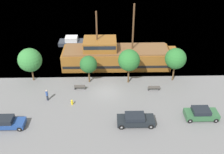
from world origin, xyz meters
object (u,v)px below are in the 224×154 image
object	(u,v)px
moored_boat_dockside	(73,41)
bench_promenade_east	(80,87)
pirate_ship	(115,56)
parked_car_curb_front	(135,120)
bench_promenade_west	(154,88)
pedestrian_walking_near	(47,95)
parked_car_curb_rear	(201,114)
fire_hydrant	(72,102)
parked_car_curb_mid	(4,122)

from	to	relation	value
moored_boat_dockside	bench_promenade_east	world-z (taller)	moored_boat_dockside
pirate_ship	parked_car_curb_front	bearing A→B (deg)	-82.55
moored_boat_dockside	bench_promenade_west	bearing A→B (deg)	-50.76
parked_car_curb_front	pedestrian_walking_near	size ratio (longest dim) A/B	2.66
parked_car_curb_front	parked_car_curb_rear	distance (m)	8.35
parked_car_curb_rear	parked_car_curb_front	bearing A→B (deg)	-173.45
parked_car_curb_front	fire_hydrant	size ratio (longest dim) A/B	5.86
parked_car_curb_rear	fire_hydrant	distance (m)	16.71
parked_car_curb_mid	parked_car_curb_rear	distance (m)	24.04
parked_car_curb_front	bench_promenade_east	world-z (taller)	parked_car_curb_front
bench_promenade_west	parked_car_curb_front	bearing A→B (deg)	-115.58
fire_hydrant	bench_promenade_west	bearing A→B (deg)	15.04
parked_car_curb_rear	pedestrian_walking_near	world-z (taller)	pedestrian_walking_near
moored_boat_dockside	bench_promenade_west	distance (m)	21.35
moored_boat_dockside	parked_car_curb_rear	size ratio (longest dim) A/B	1.46
parked_car_curb_front	bench_promenade_east	distance (m)	10.65
parked_car_curb_mid	fire_hydrant	xyz separation A→B (m)	(7.61, 4.14, -0.27)
parked_car_curb_rear	bench_promenade_east	size ratio (longest dim) A/B	2.57
pirate_ship	pedestrian_walking_near	xyz separation A→B (m)	(-9.66, -9.74, -0.98)
parked_car_curb_rear	fire_hydrant	xyz separation A→B (m)	(-16.41, 3.12, -0.31)
bench_promenade_west	parked_car_curb_rear	bearing A→B (deg)	-52.00
pirate_ship	moored_boat_dockside	size ratio (longest dim) A/B	3.21
parked_car_curb_mid	parked_car_curb_rear	size ratio (longest dim) A/B	1.18
parked_car_curb_front	parked_car_curb_mid	size ratio (longest dim) A/B	0.93
bench_promenade_east	bench_promenade_west	distance (m)	10.83
pirate_ship	pedestrian_walking_near	distance (m)	13.76
bench_promenade_west	pedestrian_walking_near	xyz separation A→B (m)	(-15.04, -2.04, 0.42)
pirate_ship	bench_promenade_west	xyz separation A→B (m)	(5.38, -7.71, -1.39)
parked_car_curb_front	bench_promenade_west	xyz separation A→B (m)	(3.43, 7.18, -0.30)
parked_car_curb_front	pedestrian_walking_near	bearing A→B (deg)	156.13
moored_boat_dockside	bench_promenade_east	xyz separation A→B (m)	(2.68, -16.05, -0.16)
parked_car_curb_front	fire_hydrant	xyz separation A→B (m)	(-8.12, 4.07, -0.33)
pirate_ship	pedestrian_walking_near	bearing A→B (deg)	-134.76
parked_car_curb_mid	pedestrian_walking_near	bearing A→B (deg)	51.70
bench_promenade_east	bench_promenade_west	size ratio (longest dim) A/B	0.95
fire_hydrant	moored_boat_dockside	bearing A→B (deg)	95.68
fire_hydrant	pedestrian_walking_near	xyz separation A→B (m)	(-3.49, 1.07, 0.44)
parked_car_curb_mid	bench_promenade_west	bearing A→B (deg)	20.71
pirate_ship	parked_car_curb_rear	distance (m)	17.33
parked_car_curb_front	pedestrian_walking_near	distance (m)	12.70
parked_car_curb_rear	pedestrian_walking_near	size ratio (longest dim) A/B	2.42
parked_car_curb_mid	parked_car_curb_front	bearing A→B (deg)	0.25
parked_car_curb_front	pirate_ship	bearing A→B (deg)	97.45
pirate_ship	parked_car_curb_front	xyz separation A→B (m)	(1.95, -14.88, -1.09)
moored_boat_dockside	pedestrian_walking_near	distance (m)	18.64
parked_car_curb_front	parked_car_curb_mid	distance (m)	15.72
parked_car_curb_front	bench_promenade_west	size ratio (longest dim) A/B	2.69
moored_boat_dockside	pedestrian_walking_near	world-z (taller)	pedestrian_walking_near
fire_hydrant	bench_promenade_west	size ratio (longest dim) A/B	0.46
pirate_ship	parked_car_curb_rear	xyz separation A→B (m)	(10.24, -13.93, -1.11)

